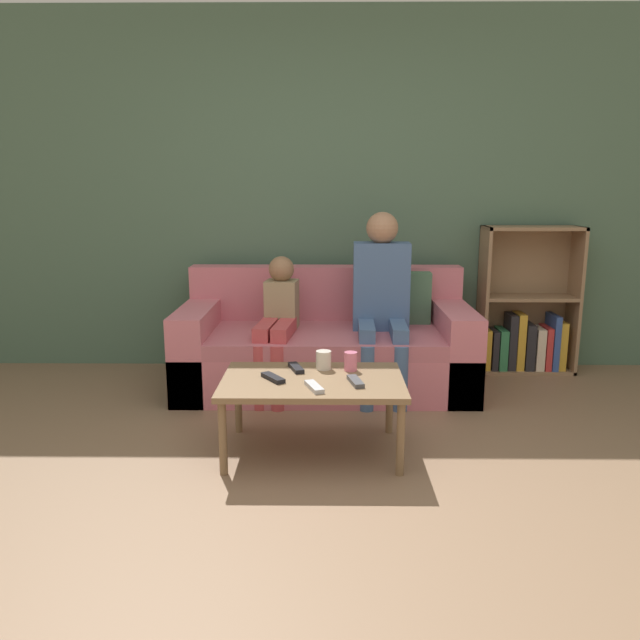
{
  "coord_description": "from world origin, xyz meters",
  "views": [
    {
      "loc": [
        -0.02,
        -2.23,
        1.36
      ],
      "look_at": [
        -0.05,
        1.33,
        0.59
      ],
      "focal_mm": 35.0,
      "sensor_mm": 36.0,
      "label": 1
    }
  ],
  "objects_px": {
    "person_adult": "(382,291)",
    "tv_remote_1": "(314,387)",
    "person_child": "(278,318)",
    "tv_remote_0": "(273,378)",
    "tv_remote_2": "(355,381)",
    "couch": "(327,348)",
    "bookshelf": "(525,320)",
    "cup_far": "(324,360)",
    "coffee_table": "(313,386)",
    "tv_remote_3": "(296,368)",
    "cup_near": "(351,361)"
  },
  "relations": [
    {
      "from": "couch",
      "to": "tv_remote_3",
      "type": "height_order",
      "value": "couch"
    },
    {
      "from": "cup_far",
      "to": "tv_remote_3",
      "type": "xyz_separation_m",
      "value": [
        -0.15,
        -0.02,
        -0.04
      ]
    },
    {
      "from": "person_child",
      "to": "cup_near",
      "type": "height_order",
      "value": "person_child"
    },
    {
      "from": "coffee_table",
      "to": "person_adult",
      "type": "xyz_separation_m",
      "value": [
        0.43,
        1.02,
        0.32
      ]
    },
    {
      "from": "coffee_table",
      "to": "tv_remote_2",
      "type": "distance_m",
      "value": 0.23
    },
    {
      "from": "couch",
      "to": "tv_remote_3",
      "type": "xyz_separation_m",
      "value": [
        -0.16,
        -0.94,
        0.14
      ]
    },
    {
      "from": "tv_remote_1",
      "to": "tv_remote_2",
      "type": "xyz_separation_m",
      "value": [
        0.2,
        0.09,
        0.0
      ]
    },
    {
      "from": "person_adult",
      "to": "tv_remote_0",
      "type": "bearing_deg",
      "value": -119.59
    },
    {
      "from": "bookshelf",
      "to": "person_child",
      "type": "height_order",
      "value": "bookshelf"
    },
    {
      "from": "cup_far",
      "to": "tv_remote_0",
      "type": "bearing_deg",
      "value": -142.93
    },
    {
      "from": "couch",
      "to": "cup_near",
      "type": "relative_size",
      "value": 19.32
    },
    {
      "from": "couch",
      "to": "tv_remote_3",
      "type": "bearing_deg",
      "value": -99.89
    },
    {
      "from": "tv_remote_1",
      "to": "tv_remote_0",
      "type": "bearing_deg",
      "value": 126.18
    },
    {
      "from": "coffee_table",
      "to": "tv_remote_2",
      "type": "height_order",
      "value": "tv_remote_2"
    },
    {
      "from": "person_child",
      "to": "tv_remote_0",
      "type": "xyz_separation_m",
      "value": [
        0.05,
        -0.98,
        -0.1
      ]
    },
    {
      "from": "tv_remote_2",
      "to": "tv_remote_1",
      "type": "bearing_deg",
      "value": -169.16
    },
    {
      "from": "person_child",
      "to": "tv_remote_1",
      "type": "bearing_deg",
      "value": -70.46
    },
    {
      "from": "tv_remote_0",
      "to": "tv_remote_2",
      "type": "relative_size",
      "value": 0.95
    },
    {
      "from": "coffee_table",
      "to": "tv_remote_2",
      "type": "xyz_separation_m",
      "value": [
        0.21,
        -0.08,
        0.05
      ]
    },
    {
      "from": "tv_remote_0",
      "to": "bookshelf",
      "type": "bearing_deg",
      "value": 6.65
    },
    {
      "from": "cup_near",
      "to": "cup_far",
      "type": "relative_size",
      "value": 1.01
    },
    {
      "from": "couch",
      "to": "tv_remote_1",
      "type": "bearing_deg",
      "value": -92.76
    },
    {
      "from": "person_child",
      "to": "tv_remote_3",
      "type": "distance_m",
      "value": 0.82
    },
    {
      "from": "cup_near",
      "to": "cup_far",
      "type": "height_order",
      "value": "same"
    },
    {
      "from": "person_child",
      "to": "cup_far",
      "type": "bearing_deg",
      "value": -62.34
    },
    {
      "from": "tv_remote_1",
      "to": "tv_remote_2",
      "type": "relative_size",
      "value": 1.0
    },
    {
      "from": "coffee_table",
      "to": "tv_remote_1",
      "type": "height_order",
      "value": "tv_remote_1"
    },
    {
      "from": "couch",
      "to": "coffee_table",
      "type": "xyz_separation_m",
      "value": [
        -0.07,
        -1.1,
        0.09
      ]
    },
    {
      "from": "couch",
      "to": "person_adult",
      "type": "relative_size",
      "value": 1.63
    },
    {
      "from": "cup_far",
      "to": "tv_remote_3",
      "type": "height_order",
      "value": "cup_far"
    },
    {
      "from": "tv_remote_1",
      "to": "cup_far",
      "type": "bearing_deg",
      "value": 62.79
    },
    {
      "from": "cup_far",
      "to": "cup_near",
      "type": "bearing_deg",
      "value": -9.77
    },
    {
      "from": "person_adult",
      "to": "tv_remote_1",
      "type": "xyz_separation_m",
      "value": [
        -0.42,
        -1.19,
        -0.27
      ]
    },
    {
      "from": "couch",
      "to": "tv_remote_0",
      "type": "relative_size",
      "value": 11.63
    },
    {
      "from": "person_adult",
      "to": "person_child",
      "type": "xyz_separation_m",
      "value": [
        -0.68,
        -0.07,
        -0.17
      ]
    },
    {
      "from": "person_adult",
      "to": "coffee_table",
      "type": "bearing_deg",
      "value": -111.3
    },
    {
      "from": "person_adult",
      "to": "tv_remote_2",
      "type": "height_order",
      "value": "person_adult"
    },
    {
      "from": "tv_remote_0",
      "to": "tv_remote_2",
      "type": "distance_m",
      "value": 0.42
    },
    {
      "from": "cup_near",
      "to": "cup_far",
      "type": "bearing_deg",
      "value": 170.23
    },
    {
      "from": "cup_near",
      "to": "tv_remote_0",
      "type": "bearing_deg",
      "value": -157.17
    },
    {
      "from": "coffee_table",
      "to": "cup_near",
      "type": "bearing_deg",
      "value": 36.36
    },
    {
      "from": "couch",
      "to": "cup_far",
      "type": "height_order",
      "value": "couch"
    },
    {
      "from": "bookshelf",
      "to": "tv_remote_1",
      "type": "bearing_deg",
      "value": -132.7
    },
    {
      "from": "bookshelf",
      "to": "cup_near",
      "type": "bearing_deg",
      "value": -134.89
    },
    {
      "from": "cup_near",
      "to": "tv_remote_0",
      "type": "relative_size",
      "value": 0.6
    },
    {
      "from": "bookshelf",
      "to": "tv_remote_1",
      "type": "height_order",
      "value": "bookshelf"
    },
    {
      "from": "coffee_table",
      "to": "person_child",
      "type": "xyz_separation_m",
      "value": [
        -0.25,
        0.96,
        0.15
      ]
    },
    {
      "from": "person_adult",
      "to": "cup_near",
      "type": "bearing_deg",
      "value": -103.33
    },
    {
      "from": "tv_remote_0",
      "to": "tv_remote_2",
      "type": "bearing_deg",
      "value": -41.89
    },
    {
      "from": "person_child",
      "to": "tv_remote_0",
      "type": "bearing_deg",
      "value": -80.67
    }
  ]
}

